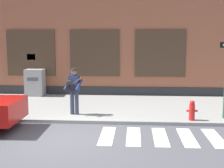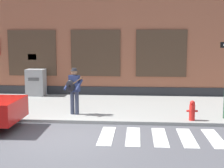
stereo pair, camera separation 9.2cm
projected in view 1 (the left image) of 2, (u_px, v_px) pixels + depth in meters
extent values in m
plane|color=#4C4C51|center=(66.00, 138.00, 9.26)|extent=(160.00, 160.00, 0.00)
cube|color=gray|center=(87.00, 106.00, 13.41)|extent=(28.00, 5.29, 0.12)
cube|color=#99563D|center=(99.00, 19.00, 17.46)|extent=(28.00, 4.00, 8.17)
cube|color=#28282B|center=(95.00, 92.00, 15.98)|extent=(28.00, 0.04, 0.55)
cube|color=#473323|center=(31.00, 53.00, 15.94)|extent=(2.50, 0.06, 2.33)
cube|color=black|center=(31.00, 53.00, 15.93)|extent=(2.38, 0.03, 2.21)
cube|color=#473323|center=(95.00, 53.00, 15.70)|extent=(2.50, 0.06, 2.33)
cube|color=black|center=(95.00, 53.00, 15.69)|extent=(2.38, 0.03, 2.21)
cube|color=#473323|center=(160.00, 53.00, 15.46)|extent=(2.50, 0.06, 2.33)
cube|color=black|center=(160.00, 53.00, 15.45)|extent=(2.38, 0.03, 2.21)
cube|color=yellow|center=(31.00, 57.00, 15.94)|extent=(0.44, 0.02, 0.30)
cube|color=silver|center=(107.00, 136.00, 9.43)|extent=(0.42, 1.90, 0.01)
cube|color=silver|center=(134.00, 136.00, 9.38)|extent=(0.42, 1.90, 0.01)
cube|color=silver|center=(160.00, 137.00, 9.32)|extent=(0.42, 1.90, 0.01)
cube|color=silver|center=(187.00, 137.00, 9.26)|extent=(0.42, 1.90, 0.01)
cube|color=silver|center=(215.00, 138.00, 9.20)|extent=(0.42, 1.90, 0.01)
cube|color=silver|center=(24.00, 105.00, 10.42)|extent=(0.07, 0.24, 0.12)
cube|color=silver|center=(11.00, 112.00, 9.29)|extent=(0.07, 0.24, 0.12)
cylinder|color=black|center=(1.00, 114.00, 10.81)|extent=(0.67, 0.26, 0.66)
cylinder|color=#33384C|center=(77.00, 103.00, 11.66)|extent=(0.15, 0.15, 0.86)
cylinder|color=#33384C|center=(72.00, 103.00, 11.69)|extent=(0.15, 0.15, 0.86)
cube|color=navy|center=(74.00, 83.00, 11.58)|extent=(0.42, 0.31, 0.61)
sphere|color=#9E7051|center=(74.00, 72.00, 11.53)|extent=(0.22, 0.22, 0.22)
cylinder|color=#333338|center=(74.00, 71.00, 11.52)|extent=(0.28, 0.28, 0.02)
cylinder|color=#333338|center=(74.00, 69.00, 11.51)|extent=(0.18, 0.18, 0.09)
cylinder|color=navy|center=(79.00, 85.00, 11.42)|extent=(0.21, 0.52, 0.39)
cylinder|color=navy|center=(67.00, 85.00, 11.57)|extent=(0.21, 0.52, 0.39)
ellipsoid|color=black|center=(70.00, 86.00, 11.45)|extent=(0.38, 0.20, 0.44)
cylinder|color=black|center=(69.00, 86.00, 11.39)|extent=(0.09, 0.03, 0.09)
cylinder|color=brown|center=(76.00, 81.00, 11.33)|extent=(0.47, 0.15, 0.34)
cube|color=#9E9E9E|center=(35.00, 82.00, 15.70)|extent=(0.91, 0.69, 1.34)
cube|color=#4C4C4C|center=(33.00, 79.00, 15.32)|extent=(0.54, 0.02, 0.16)
cylinder|color=red|center=(192.00, 112.00, 10.81)|extent=(0.20, 0.20, 0.55)
sphere|color=red|center=(192.00, 103.00, 10.76)|extent=(0.18, 0.18, 0.18)
cylinder|color=red|center=(188.00, 111.00, 10.81)|extent=(0.10, 0.07, 0.07)
cylinder|color=red|center=(196.00, 111.00, 10.79)|extent=(0.10, 0.07, 0.07)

